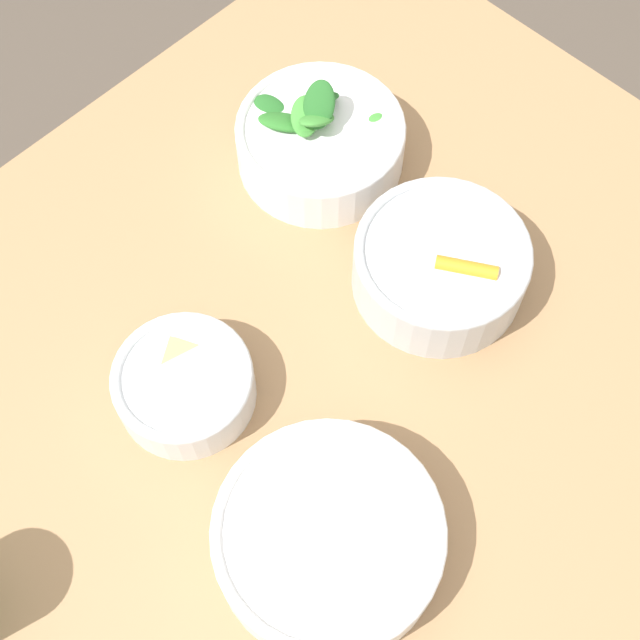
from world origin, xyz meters
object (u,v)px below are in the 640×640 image
object	(u,v)px
bowl_beans_hotdog	(329,539)
bowl_cookies	(184,384)
bowl_carrots	(440,265)
bowl_greens	(319,141)

from	to	relation	value
bowl_beans_hotdog	bowl_cookies	xyz separation A→B (m)	(-0.01, -0.19, -0.00)
bowl_carrots	bowl_beans_hotdog	world-z (taller)	bowl_carrots
bowl_beans_hotdog	bowl_cookies	bearing A→B (deg)	-92.90
bowl_greens	bowl_cookies	size ratio (longest dim) A/B	1.37
bowl_beans_hotdog	bowl_cookies	world-z (taller)	bowl_beans_hotdog
bowl_carrots	bowl_cookies	bearing A→B (deg)	-18.87
bowl_carrots	bowl_cookies	distance (m)	0.26
bowl_carrots	bowl_cookies	xyz separation A→B (m)	(0.25, -0.08, -0.01)
bowl_beans_hotdog	bowl_greens	bearing A→B (deg)	-134.62
bowl_carrots	bowl_beans_hotdog	bearing A→B (deg)	21.81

